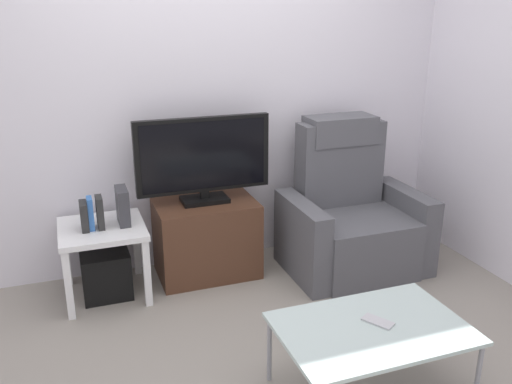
{
  "coord_description": "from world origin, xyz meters",
  "views": [
    {
      "loc": [
        -0.97,
        -2.62,
        1.83
      ],
      "look_at": [
        0.16,
        0.5,
        0.7
      ],
      "focal_mm": 38.26,
      "sensor_mm": 36.0,
      "label": 1
    }
  ],
  "objects_px": {
    "book_leftmost": "(84,216)",
    "cell_phone": "(378,321)",
    "subwoofer_box": "(106,273)",
    "coffee_table": "(372,331)",
    "tv_stand": "(207,238)",
    "television": "(203,158)",
    "book_middle": "(91,213)",
    "recliner_armchair": "(350,217)",
    "side_table": "(103,238)",
    "game_console": "(123,206)",
    "book_rightmost": "(100,212)"
  },
  "relations": [
    {
      "from": "recliner_armchair",
      "to": "side_table",
      "type": "relative_size",
      "value": 2.0
    },
    {
      "from": "television",
      "to": "book_leftmost",
      "type": "xyz_separation_m",
      "value": [
        -0.81,
        -0.1,
        -0.28
      ]
    },
    {
      "from": "book_middle",
      "to": "game_console",
      "type": "relative_size",
      "value": 0.88
    },
    {
      "from": "tv_stand",
      "to": "book_leftmost",
      "type": "height_order",
      "value": "book_leftmost"
    },
    {
      "from": "subwoofer_box",
      "to": "book_leftmost",
      "type": "bearing_deg",
      "value": -168.69
    },
    {
      "from": "game_console",
      "to": "cell_phone",
      "type": "bearing_deg",
      "value": -55.15
    },
    {
      "from": "cell_phone",
      "to": "subwoofer_box",
      "type": "bearing_deg",
      "value": 97.75
    },
    {
      "from": "book_middle",
      "to": "game_console",
      "type": "xyz_separation_m",
      "value": [
        0.2,
        0.03,
        0.01
      ]
    },
    {
      "from": "side_table",
      "to": "book_rightmost",
      "type": "xyz_separation_m",
      "value": [
        -0.0,
        -0.02,
        0.18
      ]
    },
    {
      "from": "side_table",
      "to": "book_middle",
      "type": "height_order",
      "value": "book_middle"
    },
    {
      "from": "television",
      "to": "book_rightmost",
      "type": "bearing_deg",
      "value": -171.77
    },
    {
      "from": "recliner_armchair",
      "to": "book_rightmost",
      "type": "height_order",
      "value": "recliner_armchair"
    },
    {
      "from": "tv_stand",
      "to": "subwoofer_box",
      "type": "relative_size",
      "value": 2.25
    },
    {
      "from": "tv_stand",
      "to": "television",
      "type": "xyz_separation_m",
      "value": [
        -0.0,
        0.02,
        0.59
      ]
    },
    {
      "from": "subwoofer_box",
      "to": "cell_phone",
      "type": "bearing_deg",
      "value": -51.3
    },
    {
      "from": "game_console",
      "to": "recliner_armchair",
      "type": "bearing_deg",
      "value": -5.65
    },
    {
      "from": "tv_stand",
      "to": "television",
      "type": "height_order",
      "value": "television"
    },
    {
      "from": "subwoofer_box",
      "to": "game_console",
      "type": "height_order",
      "value": "game_console"
    },
    {
      "from": "side_table",
      "to": "subwoofer_box",
      "type": "height_order",
      "value": "side_table"
    },
    {
      "from": "subwoofer_box",
      "to": "book_middle",
      "type": "bearing_deg",
      "value": -161.26
    },
    {
      "from": "tv_stand",
      "to": "coffee_table",
      "type": "height_order",
      "value": "tv_stand"
    },
    {
      "from": "television",
      "to": "side_table",
      "type": "distance_m",
      "value": 0.84
    },
    {
      "from": "subwoofer_box",
      "to": "coffee_table",
      "type": "xyz_separation_m",
      "value": [
        1.12,
        -1.47,
        0.21
      ]
    },
    {
      "from": "recliner_armchair",
      "to": "side_table",
      "type": "height_order",
      "value": "recliner_armchair"
    },
    {
      "from": "side_table",
      "to": "book_rightmost",
      "type": "distance_m",
      "value": 0.18
    },
    {
      "from": "book_leftmost",
      "to": "television",
      "type": "bearing_deg",
      "value": 7.25
    },
    {
      "from": "tv_stand",
      "to": "game_console",
      "type": "height_order",
      "value": "game_console"
    },
    {
      "from": "book_leftmost",
      "to": "cell_phone",
      "type": "height_order",
      "value": "book_leftmost"
    },
    {
      "from": "tv_stand",
      "to": "side_table",
      "type": "height_order",
      "value": "tv_stand"
    },
    {
      "from": "game_console",
      "to": "coffee_table",
      "type": "bearing_deg",
      "value": -56.74
    },
    {
      "from": "book_middle",
      "to": "book_rightmost",
      "type": "height_order",
      "value": "same"
    },
    {
      "from": "recliner_armchair",
      "to": "game_console",
      "type": "relative_size",
      "value": 4.54
    },
    {
      "from": "recliner_armchair",
      "to": "coffee_table",
      "type": "bearing_deg",
      "value": -116.51
    },
    {
      "from": "television",
      "to": "side_table",
      "type": "bearing_deg",
      "value": -173.33
    },
    {
      "from": "recliner_armchair",
      "to": "side_table",
      "type": "distance_m",
      "value": 1.75
    },
    {
      "from": "book_leftmost",
      "to": "game_console",
      "type": "xyz_separation_m",
      "value": [
        0.24,
        0.03,
        0.03
      ]
    },
    {
      "from": "side_table",
      "to": "tv_stand",
      "type": "bearing_deg",
      "value": 5.15
    },
    {
      "from": "recliner_armchair",
      "to": "side_table",
      "type": "bearing_deg",
      "value": 173.85
    },
    {
      "from": "side_table",
      "to": "coffee_table",
      "type": "distance_m",
      "value": 1.85
    },
    {
      "from": "recliner_armchair",
      "to": "cell_phone",
      "type": "bearing_deg",
      "value": -115.31
    },
    {
      "from": "side_table",
      "to": "cell_phone",
      "type": "height_order",
      "value": "side_table"
    },
    {
      "from": "book_rightmost",
      "to": "coffee_table",
      "type": "relative_size",
      "value": 0.23
    },
    {
      "from": "book_rightmost",
      "to": "coffee_table",
      "type": "height_order",
      "value": "book_rightmost"
    },
    {
      "from": "book_leftmost",
      "to": "recliner_armchair",
      "type": "bearing_deg",
      "value": -3.97
    },
    {
      "from": "coffee_table",
      "to": "subwoofer_box",
      "type": "bearing_deg",
      "value": 127.19
    },
    {
      "from": "book_leftmost",
      "to": "game_console",
      "type": "height_order",
      "value": "game_console"
    },
    {
      "from": "television",
      "to": "side_table",
      "type": "xyz_separation_m",
      "value": [
        -0.71,
        -0.08,
        -0.45
      ]
    },
    {
      "from": "recliner_armchair",
      "to": "subwoofer_box",
      "type": "bearing_deg",
      "value": 173.85
    },
    {
      "from": "television",
      "to": "cell_phone",
      "type": "height_order",
      "value": "television"
    },
    {
      "from": "recliner_armchair",
      "to": "coffee_table",
      "type": "height_order",
      "value": "recliner_armchair"
    }
  ]
}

